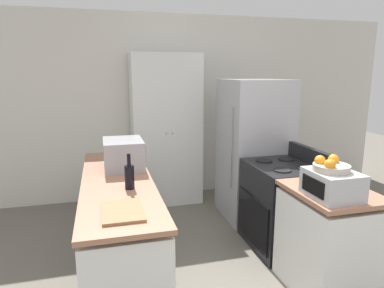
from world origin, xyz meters
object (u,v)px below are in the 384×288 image
Objects in this scene: refrigerator at (254,150)px; wine_bottle at (129,176)px; toaster_oven at (332,184)px; pantry_cabinet at (166,130)px; microwave at (124,154)px; stove at (282,205)px; fruit_bowl at (330,166)px.

refrigerator is 1.98m from wine_bottle.
wine_bottle reaches higher than toaster_oven.
microwave is at bearing -117.13° from pantry_cabinet.
stove is at bearing -11.00° from microwave.
microwave is 1.63× the size of wine_bottle.
toaster_oven is 1.41× the size of fruit_bowl.
toaster_oven is at bearing -98.17° from stove.
pantry_cabinet is at bearing 140.75° from refrigerator.
toaster_oven is at bearing -40.14° from microwave.
refrigerator is (0.05, 0.82, 0.41)m from stove.
pantry_cabinet is 1.96× the size of stove.
fruit_bowl is at bearing -96.56° from refrigerator.
refrigerator is 4.59× the size of toaster_oven.
microwave is at bearing 139.80° from fruit_bowl.
pantry_cabinet is 1.93m from stove.
microwave is at bearing -162.43° from refrigerator.
wine_bottle is at bearing -144.79° from refrigerator.
toaster_oven is (1.44, -1.22, -0.04)m from microwave.
microwave is at bearing 139.86° from toaster_oven.
wine_bottle is 1.09× the size of fruit_bowl.
toaster_oven is at bearing -22.19° from wine_bottle.
toaster_oven is (-0.18, -1.73, 0.13)m from refrigerator.
stove is at bearing 80.50° from fruit_bowl.
pantry_cabinet is at bearing 62.87° from microwave.
stove is at bearing 11.62° from wine_bottle.
wine_bottle is at bearing -168.38° from stove.
pantry_cabinet reaches higher than refrigerator.
pantry_cabinet is 7.11× the size of wine_bottle.
refrigerator is at bearing 86.71° from stove.
refrigerator is at bearing -39.25° from pantry_cabinet.
refrigerator is 3.66× the size of microwave.
pantry_cabinet is at bearing 106.92° from fruit_bowl.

